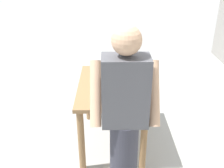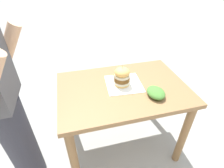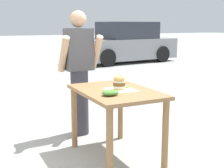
{
  "view_description": "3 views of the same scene",
  "coord_description": "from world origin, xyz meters",
  "px_view_note": "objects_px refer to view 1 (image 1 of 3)",
  "views": [
    {
      "loc": [
        0.04,
        2.69,
        2.1
      ],
      "look_at": [
        0.0,
        0.1,
        0.84
      ],
      "focal_mm": 42.0,
      "sensor_mm": 36.0,
      "label": 1
    },
    {
      "loc": [
        -1.17,
        0.4,
        1.7
      ],
      "look_at": [
        0.0,
        0.1,
        0.84
      ],
      "focal_mm": 28.0,
      "sensor_mm": 36.0,
      "label": 2
    },
    {
      "loc": [
        -1.55,
        -3.02,
        1.51
      ],
      "look_at": [
        0.0,
        0.1,
        0.84
      ],
      "focal_mm": 50.0,
      "sensor_mm": 36.0,
      "label": 3
    }
  ],
  "objects_px": {
    "pickle_spear": "(99,84)",
    "diner_across_table": "(125,123)",
    "patio_table": "(112,95)",
    "sandwich": "(108,77)",
    "side_salad": "(126,74)"
  },
  "relations": [
    {
      "from": "pickle_spear",
      "to": "diner_across_table",
      "type": "relative_size",
      "value": 0.05
    },
    {
      "from": "sandwich",
      "to": "diner_across_table",
      "type": "relative_size",
      "value": 0.12
    },
    {
      "from": "patio_table",
      "to": "sandwich",
      "type": "height_order",
      "value": "sandwich"
    },
    {
      "from": "sandwich",
      "to": "side_salad",
      "type": "relative_size",
      "value": 1.11
    },
    {
      "from": "pickle_spear",
      "to": "diner_across_table",
      "type": "height_order",
      "value": "diner_across_table"
    },
    {
      "from": "patio_table",
      "to": "side_salad",
      "type": "relative_size",
      "value": 6.23
    },
    {
      "from": "diner_across_table",
      "to": "patio_table",
      "type": "bearing_deg",
      "value": -84.36
    },
    {
      "from": "sandwich",
      "to": "diner_across_table",
      "type": "xyz_separation_m",
      "value": [
        -0.13,
        0.92,
        0.01
      ]
    },
    {
      "from": "patio_table",
      "to": "sandwich",
      "type": "distance_m",
      "value": 0.23
    },
    {
      "from": "side_salad",
      "to": "pickle_spear",
      "type": "bearing_deg",
      "value": 37.09
    },
    {
      "from": "side_salad",
      "to": "sandwich",
      "type": "bearing_deg",
      "value": 45.59
    },
    {
      "from": "pickle_spear",
      "to": "diner_across_table",
      "type": "bearing_deg",
      "value": 104.59
    },
    {
      "from": "side_salad",
      "to": "patio_table",
      "type": "bearing_deg",
      "value": 51.15
    },
    {
      "from": "patio_table",
      "to": "sandwich",
      "type": "relative_size",
      "value": 5.63
    },
    {
      "from": "pickle_spear",
      "to": "diner_across_table",
      "type": "distance_m",
      "value": 0.93
    }
  ]
}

